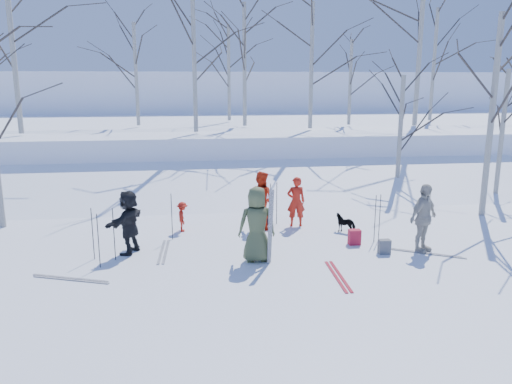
{
  "coord_description": "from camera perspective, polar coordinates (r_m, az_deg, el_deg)",
  "views": [
    {
      "loc": [
        -1.85,
        -12.33,
        4.44
      ],
      "look_at": [
        0.0,
        1.5,
        1.3
      ],
      "focal_mm": 35.0,
      "sensor_mm": 36.0,
      "label": 1
    }
  ],
  "objects": [
    {
      "name": "birch_plateau_i",
      "position": [
        25.26,
        -1.32,
        14.27
      ],
      "size": [
        4.72,
        4.72,
        5.89
      ],
      "primitive_type": null,
      "color": "silver",
      "rests_on": "snow_plateau"
    },
    {
      "name": "ski_pole_c",
      "position": [
        12.59,
        -17.56,
        -5.36
      ],
      "size": [
        0.02,
        0.02,
        1.34
      ],
      "primitive_type": "cylinder",
      "color": "black",
      "rests_on": "ground"
    },
    {
      "name": "birch_edge_b",
      "position": [
        17.96,
        25.32,
        7.69
      ],
      "size": [
        5.15,
        5.15,
        6.51
      ],
      "primitive_type": null,
      "color": "silver",
      "rests_on": "ground"
    },
    {
      "name": "snow_plateau",
      "position": [
        29.59,
        -4.0,
        5.98
      ],
      "size": [
        70.0,
        18.0,
        2.2
      ],
      "primitive_type": "cube",
      "color": "white",
      "rests_on": "ground"
    },
    {
      "name": "ski_pair_a",
      "position": [
        12.29,
        -20.44,
        -9.29
      ],
      "size": [
        1.45,
        2.03,
        0.02
      ],
      "primitive_type": null,
      "rotation": [
        0.0,
        0.0,
        1.21
      ],
      "color": "silver",
      "rests_on": "ground"
    },
    {
      "name": "backpack_dark",
      "position": [
        15.66,
        0.85,
        -3.03
      ],
      "size": [
        0.34,
        0.24,
        0.4
      ],
      "primitive_type": "cube",
      "color": "black",
      "rests_on": "ground"
    },
    {
      "name": "ski_pole_b",
      "position": [
        15.61,
        2.38,
        -1.31
      ],
      "size": [
        0.02,
        0.02,
        1.34
      ],
      "primitive_type": "cylinder",
      "color": "black",
      "rests_on": "ground"
    },
    {
      "name": "birch_plateau_j",
      "position": [
        30.23,
        19.65,
        13.49
      ],
      "size": [
        4.86,
        4.86,
        6.08
      ],
      "primitive_type": null,
      "color": "silver",
      "rests_on": "snow_plateau"
    },
    {
      "name": "birch_plateau_a",
      "position": [
        26.26,
        10.73,
        12.18
      ],
      "size": [
        3.55,
        3.55,
        4.22
      ],
      "primitive_type": null,
      "color": "silver",
      "rests_on": "snow_plateau"
    },
    {
      "name": "ski_pole_g",
      "position": [
        14.29,
        -9.6,
        -2.8
      ],
      "size": [
        0.02,
        0.02,
        1.34
      ],
      "primitive_type": "cylinder",
      "color": "black",
      "rests_on": "ground"
    },
    {
      "name": "birch_plateau_b",
      "position": [
        23.92,
        6.36,
        14.09
      ],
      "size": [
        4.6,
        4.6,
        5.71
      ],
      "primitive_type": null,
      "color": "silver",
      "rests_on": "snow_plateau"
    },
    {
      "name": "skier_olive_center",
      "position": [
        12.36,
        0.11,
        -3.73
      ],
      "size": [
        0.94,
        0.63,
        1.9
      ],
      "primitive_type": "imported",
      "rotation": [
        0.0,
        0.0,
        3.12
      ],
      "color": "#475231",
      "rests_on": "ground"
    },
    {
      "name": "ski_pole_e",
      "position": [
        13.21,
        -18.16,
        -4.56
      ],
      "size": [
        0.02,
        0.02,
        1.34
      ],
      "primitive_type": "cylinder",
      "color": "black",
      "rests_on": "ground"
    },
    {
      "name": "ski_pair_c",
      "position": [
        13.5,
        -10.5,
        -6.7
      ],
      "size": [
        0.35,
        1.92,
        0.02
      ],
      "primitive_type": null,
      "rotation": [
        0.0,
        0.0,
        -0.04
      ],
      "color": "silver",
      "rests_on": "ground"
    },
    {
      "name": "ski_pole_f",
      "position": [
        15.43,
        1.67,
        -1.47
      ],
      "size": [
        0.02,
        0.02,
        1.34
      ],
      "primitive_type": "cylinder",
      "color": "black",
      "rests_on": "ground"
    },
    {
      "name": "birch_plateau_c",
      "position": [
        28.6,
        -3.12,
        13.4
      ],
      "size": [
        4.25,
        4.25,
        5.22
      ],
      "primitive_type": null,
      "color": "silver",
      "rests_on": "snow_plateau"
    },
    {
      "name": "ski_pair_b",
      "position": [
        13.89,
        18.81,
        -6.63
      ],
      "size": [
        1.85,
        2.07,
        0.02
      ],
      "primitive_type": null,
      "rotation": [
        0.0,
        0.0,
        1.04
      ],
      "color": "silver",
      "rests_on": "ground"
    },
    {
      "name": "upright_ski_right",
      "position": [
        12.18,
        1.73,
        -3.98
      ],
      "size": [
        0.11,
        0.23,
        1.89
      ],
      "primitive_type": "cube",
      "rotation": [
        0.1,
        0.0,
        0.2
      ],
      "color": "silver",
      "rests_on": "ground"
    },
    {
      "name": "skier_grey_west",
      "position": [
        13.38,
        -14.33,
        -3.34
      ],
      "size": [
        1.09,
        1.62,
        1.68
      ],
      "primitive_type": "imported",
      "rotation": [
        0.0,
        0.0,
        4.29
      ],
      "color": "black",
      "rests_on": "ground"
    },
    {
      "name": "ground",
      "position": [
        13.24,
        0.87,
        -6.92
      ],
      "size": [
        120.0,
        120.0,
        0.0
      ],
      "primitive_type": "plane",
      "color": "white",
      "rests_on": "ground"
    },
    {
      "name": "skier_redor_behind",
      "position": [
        15.14,
        0.56,
        -0.91
      ],
      "size": [
        1.09,
        1.06,
        1.76
      ],
      "primitive_type": "imported",
      "rotation": [
        0.0,
        0.0,
        2.46
      ],
      "color": "red",
      "rests_on": "ground"
    },
    {
      "name": "dog",
      "position": [
        15.14,
        10.22,
        -3.5
      ],
      "size": [
        0.7,
        0.62,
        0.55
      ],
      "primitive_type": "imported",
      "rotation": [
        0.0,
        0.0,
        4.07
      ],
      "color": "black",
      "rests_on": "ground"
    },
    {
      "name": "birch_plateau_e",
      "position": [
        26.07,
        -13.55,
        12.9
      ],
      "size": [
        4.09,
        4.09,
        4.99
      ],
      "primitive_type": null,
      "color": "silver",
      "rests_on": "snow_plateau"
    },
    {
      "name": "birch_plateau_g",
      "position": [
        26.59,
        18.27,
        16.31
      ],
      "size": [
        6.49,
        6.49,
        8.41
      ],
      "primitive_type": null,
      "color": "silver",
      "rests_on": "snow_plateau"
    },
    {
      "name": "ski_pole_h",
      "position": [
        13.01,
        -15.92,
        -4.67
      ],
      "size": [
        0.02,
        0.02,
        1.34
      ],
      "primitive_type": "cylinder",
      "color": "black",
      "rests_on": "ground"
    },
    {
      "name": "ski_pair_d",
      "position": [
        11.85,
        9.36,
        -9.46
      ],
      "size": [
        0.33,
        1.91,
        0.02
      ],
      "primitive_type": null,
      "rotation": [
        0.0,
        0.0,
        -0.03
      ],
      "color": "maroon",
      "rests_on": "ground"
    },
    {
      "name": "upright_ski_left",
      "position": [
        12.13,
        1.56,
        -4.05
      ],
      "size": [
        0.09,
        0.16,
        1.9
      ],
      "primitive_type": "cube",
      "rotation": [
        0.07,
        0.0,
        0.17
      ],
      "color": "silver",
      "rests_on": "ground"
    },
    {
      "name": "backpack_grey",
      "position": [
        13.51,
        14.46,
        -6.07
      ],
      "size": [
        0.3,
        0.2,
        0.38
      ],
      "primitive_type": "cube",
      "color": "#54565B",
      "rests_on": "ground"
    },
    {
      "name": "skier_cream_east",
      "position": [
        13.77,
        18.58,
        -2.85
      ],
      "size": [
        1.14,
        0.94,
        1.82
      ],
      "primitive_type": "imported",
      "rotation": [
        0.0,
        0.0,
        0.55
      ],
      "color": "beige",
      "rests_on": "ground"
    },
    {
      "name": "far_hill",
      "position": [
        50.43,
        -5.58,
        9.85
      ],
      "size": [
        90.0,
        30.0,
        6.0
      ],
      "primitive_type": "cube",
      "color": "white",
      "rests_on": "ground"
    },
    {
      "name": "birch_plateau_h",
      "position": [
        23.76,
        -26.09,
        15.04
      ],
      "size": [
        5.82,
        5.82,
        7.46
      ],
      "primitive_type": null,
      "color": "silver",
      "rests_on": "snow_plateau"
    },
    {
      "name": "snow_ramp",
      "position": [
        19.89,
        -2.1,
        0.22
      ],
      "size": [
        70.0,
        9.49,
        4.12
      ],
      "primitive_type": "cube",
      "rotation": [
        0.3,
        0.0,
        0.0
      ],
      "color": "white",
      "rests_on": "ground"
    },
    {
      "name": "backpack_red",
      "position": [
        14.06,
        11.19,
        -5.08
      ],
      "size": [
        0.32,
        0.22,
        0.42
      ],
      "primitive_type": "cube",
      "color": "#AF1A30",
      "rests_on": "ground"
    },
    {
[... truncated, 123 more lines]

